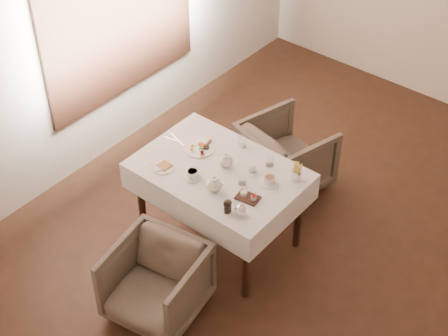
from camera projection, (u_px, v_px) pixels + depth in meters
table at (219, 181)px, 5.33m from camera, size 1.28×0.88×0.75m
armchair_near at (156, 283)px, 4.98m from camera, size 0.74×0.76×0.60m
armchair_far at (286, 155)px, 6.07m from camera, size 0.84×0.86×0.64m
breakfast_plate at (200, 147)px, 5.44m from camera, size 0.25×0.25×0.03m
side_plate at (162, 166)px, 5.26m from camera, size 0.20×0.19×0.02m
teapot_centre at (226, 160)px, 5.25m from camera, size 0.17×0.14×0.12m
teapot_front at (214, 183)px, 5.03m from camera, size 0.21×0.18×0.14m
creamer at (252, 167)px, 5.21m from camera, size 0.07×0.07×0.07m
teacup_near at (193, 175)px, 5.16m from camera, size 0.13×0.13×0.06m
teacup_far at (270, 181)px, 5.11m from camera, size 0.13×0.13×0.07m
glass_left at (242, 141)px, 5.44m from camera, size 0.07×0.07×0.10m
glass_mid at (242, 179)px, 5.10m from camera, size 0.08×0.08×0.09m
glass_right at (270, 161)px, 5.26m from camera, size 0.08×0.08×0.09m
condiment_board at (248, 197)px, 4.99m from camera, size 0.18×0.14×0.04m
pepper_mill_left at (228, 206)px, 4.87m from camera, size 0.07×0.07×0.11m
pepper_mill_right at (227, 206)px, 4.86m from camera, size 0.07×0.07×0.11m
silver_pot at (241, 210)px, 4.83m from camera, size 0.13×0.12×0.11m
fries_cup at (297, 172)px, 5.11m from camera, size 0.08×0.08×0.17m
cutlery_fork at (178, 140)px, 5.53m from camera, size 0.20×0.08×0.00m
cutlery_knife at (173, 140)px, 5.53m from camera, size 0.17×0.05×0.00m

